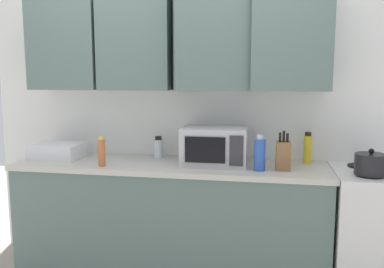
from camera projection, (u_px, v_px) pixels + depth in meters
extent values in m
cube|color=white|center=(179.00, 107.00, 3.34)|extent=(3.24, 0.06, 2.60)
cube|color=slate|center=(68.00, 43.00, 3.24)|extent=(0.56, 0.33, 0.75)
cube|color=slate|center=(137.00, 41.00, 3.14)|extent=(0.56, 0.33, 0.75)
cube|color=slate|center=(211.00, 40.00, 2.99)|extent=(0.63, 0.48, 0.75)
cube|color=slate|center=(291.00, 39.00, 2.93)|extent=(0.56, 0.33, 0.75)
cube|color=slate|center=(171.00, 222.00, 3.14)|extent=(2.34, 0.60, 0.86)
cube|color=beige|center=(170.00, 165.00, 3.07)|extent=(2.37, 0.63, 0.04)
cylinder|color=black|center=(370.00, 175.00, 2.66)|extent=(0.18, 0.18, 0.01)
cylinder|color=black|center=(360.00, 166.00, 2.93)|extent=(0.18, 0.18, 0.01)
cylinder|color=black|center=(371.00, 164.00, 2.65)|extent=(0.20, 0.20, 0.14)
sphere|color=black|center=(371.00, 151.00, 2.64)|extent=(0.04, 0.04, 0.04)
cube|color=#B7B7BC|center=(215.00, 146.00, 3.01)|extent=(0.48, 0.36, 0.28)
cube|color=black|center=(205.00, 150.00, 2.84)|extent=(0.29, 0.01, 0.18)
cube|color=#2D2D33|center=(236.00, 151.00, 2.80)|extent=(0.10, 0.01, 0.21)
cube|color=silver|center=(58.00, 151.00, 3.23)|extent=(0.38, 0.30, 0.12)
cube|color=brown|center=(283.00, 156.00, 2.83)|extent=(0.10, 0.12, 0.20)
cylinder|color=black|center=(280.00, 137.00, 2.81)|extent=(0.02, 0.02, 0.07)
cylinder|color=black|center=(284.00, 136.00, 2.80)|extent=(0.02, 0.02, 0.08)
cylinder|color=black|center=(287.00, 138.00, 2.80)|extent=(0.02, 0.02, 0.06)
cylinder|color=silver|center=(158.00, 149.00, 3.27)|extent=(0.07, 0.07, 0.15)
cylinder|color=black|center=(158.00, 138.00, 3.25)|extent=(0.05, 0.05, 0.03)
cylinder|color=#BC6638|center=(102.00, 153.00, 2.95)|extent=(0.05, 0.05, 0.19)
cylinder|color=yellow|center=(101.00, 138.00, 2.93)|extent=(0.03, 0.03, 0.03)
cylinder|color=#2D56B7|center=(260.00, 155.00, 2.80)|extent=(0.08, 0.08, 0.22)
cylinder|color=silver|center=(260.00, 137.00, 2.78)|extent=(0.05, 0.05, 0.03)
cylinder|color=gold|center=(307.00, 150.00, 3.03)|extent=(0.06, 0.06, 0.21)
cylinder|color=black|center=(308.00, 134.00, 3.02)|extent=(0.05, 0.05, 0.03)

